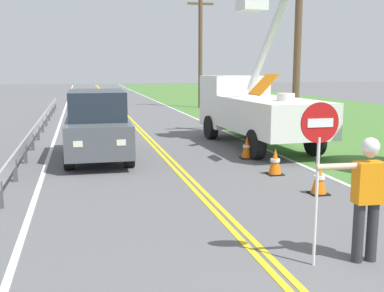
# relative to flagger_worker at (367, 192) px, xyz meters

# --- Properties ---
(grass_verge_right) EXTENTS (16.00, 110.00, 0.01)m
(grass_verge_right) POSITION_rel_flagger_worker_xyz_m (10.24, 16.42, -1.04)
(grass_verge_right) COLOR #477533
(grass_verge_right) RESTS_ON ground
(centerline_yellow_left) EXTENTS (0.11, 110.00, 0.01)m
(centerline_yellow_left) POSITION_rel_flagger_worker_xyz_m (-1.45, 16.42, -1.04)
(centerline_yellow_left) COLOR yellow
(centerline_yellow_left) RESTS_ON ground
(centerline_yellow_right) EXTENTS (0.11, 110.00, 0.01)m
(centerline_yellow_right) POSITION_rel_flagger_worker_xyz_m (-1.27, 16.42, -1.04)
(centerline_yellow_right) COLOR yellow
(centerline_yellow_right) RESTS_ON ground
(edge_line_right) EXTENTS (0.12, 110.00, 0.01)m
(edge_line_right) POSITION_rel_flagger_worker_xyz_m (2.24, 16.42, -1.04)
(edge_line_right) COLOR silver
(edge_line_right) RESTS_ON ground
(edge_line_left) EXTENTS (0.12, 110.00, 0.01)m
(edge_line_left) POSITION_rel_flagger_worker_xyz_m (-4.96, 16.42, -1.04)
(edge_line_left) COLOR silver
(edge_line_left) RESTS_ON ground
(flagger_worker) EXTENTS (1.09, 0.26, 1.83)m
(flagger_worker) POSITION_rel_flagger_worker_xyz_m (0.00, 0.00, 0.00)
(flagger_worker) COLOR #2D2D33
(flagger_worker) RESTS_ON ground
(stop_sign_paddle) EXTENTS (0.56, 0.04, 2.33)m
(stop_sign_paddle) POSITION_rel_flagger_worker_xyz_m (-0.77, 0.04, 0.66)
(stop_sign_paddle) COLOR silver
(stop_sign_paddle) RESTS_ON ground
(utility_bucket_truck) EXTENTS (2.67, 6.91, 5.57)m
(utility_bucket_truck) POSITION_rel_flagger_worker_xyz_m (2.16, 10.21, 0.37)
(utility_bucket_truck) COLOR white
(utility_bucket_truck) RESTS_ON ground
(oncoming_suv_nearest) EXTENTS (1.97, 4.63, 2.10)m
(oncoming_suv_nearest) POSITION_rel_flagger_worker_xyz_m (-3.45, 8.78, 0.01)
(oncoming_suv_nearest) COLOR #4C5156
(oncoming_suv_nearest) RESTS_ON ground
(utility_pole_near) EXTENTS (1.80, 0.28, 8.31)m
(utility_pole_near) POSITION_rel_flagger_worker_xyz_m (4.28, 11.21, 3.29)
(utility_pole_near) COLOR brown
(utility_pole_near) RESTS_ON ground
(utility_pole_mid) EXTENTS (1.80, 0.28, 7.66)m
(utility_pole_mid) POSITION_rel_flagger_worker_xyz_m (4.28, 26.19, 2.96)
(utility_pole_mid) COLOR brown
(utility_pole_mid) RESTS_ON ground
(traffic_cone_lead) EXTENTS (0.40, 0.40, 0.70)m
(traffic_cone_lead) POSITION_rel_flagger_worker_xyz_m (1.17, 3.48, -0.71)
(traffic_cone_lead) COLOR orange
(traffic_cone_lead) RESTS_ON ground
(traffic_cone_mid) EXTENTS (0.40, 0.40, 0.70)m
(traffic_cone_mid) POSITION_rel_flagger_worker_xyz_m (1.00, 5.51, -0.71)
(traffic_cone_mid) COLOR orange
(traffic_cone_mid) RESTS_ON ground
(traffic_cone_tail) EXTENTS (0.40, 0.40, 0.70)m
(traffic_cone_tail) POSITION_rel_flagger_worker_xyz_m (1.05, 7.80, -0.71)
(traffic_cone_tail) COLOR orange
(traffic_cone_tail) RESTS_ON ground
(guardrail_left_shoulder) EXTENTS (0.10, 32.00, 0.71)m
(guardrail_left_shoulder) POSITION_rel_flagger_worker_xyz_m (-5.56, 12.00, -0.53)
(guardrail_left_shoulder) COLOR #9EA0A3
(guardrail_left_shoulder) RESTS_ON ground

